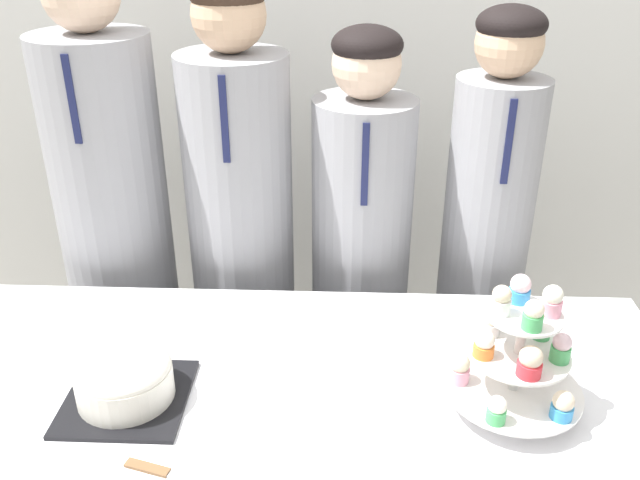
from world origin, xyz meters
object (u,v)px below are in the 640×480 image
at_px(round_cake, 124,377).
at_px(student_0, 119,249).
at_px(cupcake_stand, 519,353).
at_px(student_2, 360,278).
at_px(student_1, 243,258).
at_px(student_3, 481,269).
at_px(cake_knife, 173,475).

height_order(round_cake, student_0, student_0).
distance_m(cupcake_stand, student_0, 1.22).
bearing_deg(student_2, student_0, 180.00).
xyz_separation_m(student_0, student_1, (0.37, -0.00, -0.02)).
height_order(student_0, student_2, student_0).
bearing_deg(student_1, round_cake, -102.05).
distance_m(student_1, student_2, 0.35).
bearing_deg(round_cake, student_0, 108.54).
distance_m(round_cake, student_3, 1.09).
xyz_separation_m(round_cake, cake_knife, (0.14, -0.20, -0.06)).
distance_m(cake_knife, student_0, 0.95).
bearing_deg(student_1, cake_knife, -90.07).
distance_m(student_0, student_1, 0.37).
distance_m(round_cake, student_1, 0.69).
bearing_deg(round_cake, student_2, 53.76).
xyz_separation_m(student_1, student_2, (0.35, -0.00, -0.06)).
relative_size(round_cake, cake_knife, 0.88).
bearing_deg(cake_knife, cupcake_stand, 34.27).
xyz_separation_m(round_cake, student_3, (0.85, 0.67, -0.11)).
distance_m(student_0, student_3, 1.07).
bearing_deg(student_1, student_3, -0.00).
relative_size(cupcake_stand, student_0, 0.18).
bearing_deg(round_cake, student_3, 38.38).
relative_size(cupcake_stand, student_1, 0.19).
distance_m(cake_knife, student_1, 0.87).
bearing_deg(student_3, student_1, 180.00).
xyz_separation_m(round_cake, student_0, (-0.23, 0.67, -0.06)).
distance_m(round_cake, cake_knife, 0.25).
distance_m(cupcake_stand, student_3, 0.68).
bearing_deg(student_0, student_3, -0.00).
bearing_deg(student_0, cupcake_stand, -32.91).
bearing_deg(cake_knife, student_3, 66.93).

